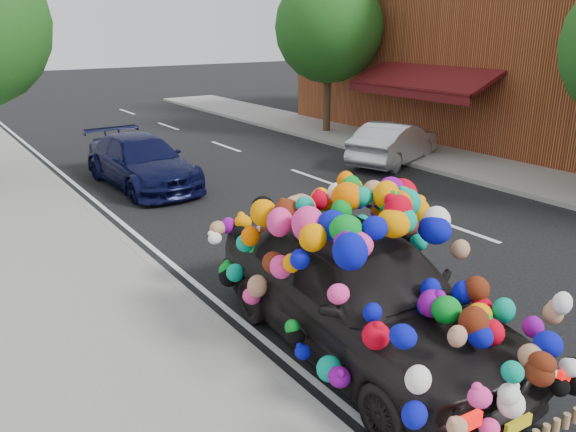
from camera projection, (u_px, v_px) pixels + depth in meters
name	position (u px, v px, depth m)	size (l,w,h in m)	color
ground	(319.00, 269.00, 9.60)	(100.00, 100.00, 0.00)	black
sidewalk	(57.00, 342.00, 7.28)	(4.00, 60.00, 0.12)	gray
kerb	(194.00, 302.00, 8.32)	(0.15, 60.00, 0.13)	gray
footpath_far	(480.00, 167.00, 16.31)	(3.00, 40.00, 0.12)	gray
lane_markings	(459.00, 228.00, 11.52)	(6.00, 50.00, 0.01)	silver
tree_far_b	(329.00, 27.00, 20.44)	(4.00, 4.00, 5.90)	#332114
plush_art_car	(360.00, 264.00, 6.90)	(2.61, 5.11, 2.28)	black
navy_sedan	(142.00, 161.00, 14.43)	(1.80, 4.42, 1.28)	black
silver_hatchback	(394.00, 143.00, 16.83)	(1.32, 3.79, 1.25)	#A3A5AA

